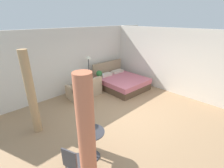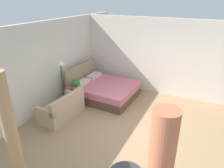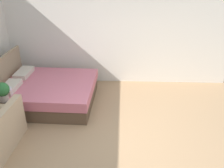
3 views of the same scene
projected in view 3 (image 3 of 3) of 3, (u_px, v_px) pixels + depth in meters
The scene contains 6 objects.
ground_plane at pixel (114, 146), 4.71m from camera, with size 8.87×9.14×0.02m, color #9E7A56.
wall_right at pixel (118, 33), 6.71m from camera, with size 0.12×6.14×2.85m, color silver.
bed at pixel (47, 91), 6.06m from camera, with size 1.95×2.23×1.15m.
nightstand at pixel (10, 109), 5.41m from camera, with size 0.51×0.39×0.52m.
potted_plant at pixel (2, 91), 5.11m from camera, with size 0.29×0.29×0.41m.
vase at pixel (9, 92), 5.37m from camera, with size 0.14×0.14×0.19m.
Camera 3 is at (-3.70, -0.12, 3.13)m, focal length 39.78 mm.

